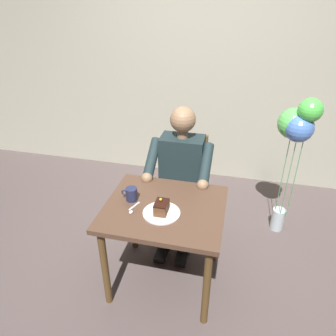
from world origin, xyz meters
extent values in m
plane|color=#534745|center=(0.00, 0.00, 0.00)|extent=(14.00, 14.00, 0.00)
cube|color=#A8A793|center=(0.00, -1.80, 1.50)|extent=(6.40, 0.12, 3.00)
cube|color=#503627|center=(0.00, 0.00, 0.69)|extent=(0.82, 0.71, 0.04)
cylinder|color=brown|center=(-0.35, 0.30, 0.35)|extent=(0.05, 0.05, 0.69)
cylinder|color=brown|center=(0.35, 0.30, 0.35)|extent=(0.05, 0.05, 0.69)
cylinder|color=brown|center=(-0.35, -0.30, 0.35)|extent=(0.05, 0.05, 0.69)
cylinder|color=brown|center=(0.35, -0.30, 0.35)|extent=(0.05, 0.05, 0.69)
cube|color=brown|center=(0.00, -0.63, 0.44)|extent=(0.42, 0.42, 0.04)
cube|color=brown|center=(0.00, -0.82, 0.69)|extent=(0.38, 0.04, 0.45)
cylinder|color=brown|center=(-0.18, -0.45, 0.22)|extent=(0.04, 0.04, 0.44)
cylinder|color=brown|center=(0.18, -0.45, 0.22)|extent=(0.04, 0.04, 0.44)
cylinder|color=brown|center=(-0.18, -0.81, 0.22)|extent=(0.04, 0.04, 0.44)
cylinder|color=brown|center=(0.18, -0.81, 0.22)|extent=(0.04, 0.04, 0.44)
cube|color=#1D2C2F|center=(0.00, -0.61, 0.72)|extent=(0.36, 0.22, 0.51)
sphere|color=#917050|center=(0.00, -0.61, 1.12)|extent=(0.21, 0.21, 0.21)
cylinder|color=#917050|center=(0.00, -0.61, 1.00)|extent=(0.09, 0.09, 0.06)
cylinder|color=#1D2C2F|center=(-0.22, -0.47, 0.83)|extent=(0.08, 0.33, 0.26)
sphere|color=#917050|center=(-0.22, -0.31, 0.73)|extent=(0.09, 0.09, 0.09)
cylinder|color=#1D2C2F|center=(0.22, -0.47, 0.83)|extent=(0.08, 0.33, 0.26)
sphere|color=#917050|center=(0.22, -0.31, 0.73)|extent=(0.09, 0.09, 0.09)
cylinder|color=#2E353A|center=(-0.09, -0.49, 0.44)|extent=(0.13, 0.38, 0.14)
cylinder|color=#2E353A|center=(0.09, -0.49, 0.44)|extent=(0.13, 0.38, 0.14)
cylinder|color=#2E353A|center=(-0.09, -0.31, 0.21)|extent=(0.11, 0.11, 0.42)
cube|color=black|center=(-0.09, -0.25, 0.03)|extent=(0.09, 0.22, 0.05)
cylinder|color=#2E353A|center=(0.09, -0.31, 0.21)|extent=(0.11, 0.11, 0.42)
cube|color=black|center=(0.09, -0.25, 0.03)|extent=(0.09, 0.22, 0.05)
cylinder|color=white|center=(0.00, 0.08, 0.72)|extent=(0.25, 0.25, 0.01)
cube|color=brown|center=(0.00, 0.08, 0.76)|extent=(0.08, 0.12, 0.07)
cube|color=black|center=(0.00, 0.08, 0.80)|extent=(0.08, 0.12, 0.01)
sphere|color=gold|center=(0.01, 0.06, 0.81)|extent=(0.02, 0.02, 0.02)
cylinder|color=#212645|center=(0.25, -0.02, 0.76)|extent=(0.08, 0.08, 0.10)
torus|color=#212645|center=(0.30, -0.02, 0.76)|extent=(0.05, 0.01, 0.05)
cylinder|color=black|center=(0.25, -0.02, 0.80)|extent=(0.07, 0.07, 0.01)
cube|color=silver|center=(0.20, 0.05, 0.71)|extent=(0.05, 0.11, 0.01)
ellipsoid|color=silver|center=(0.20, 0.12, 0.72)|extent=(0.03, 0.04, 0.01)
cylinder|color=#B2C1C6|center=(-0.90, -0.85, 0.11)|extent=(0.12, 0.12, 0.22)
sphere|color=#4DCC48|center=(-0.95, -0.78, 1.22)|extent=(0.19, 0.19, 0.19)
cylinder|color=#4C9956|center=(-0.95, -0.78, 0.67)|extent=(0.01, 0.01, 0.91)
sphere|color=#4B7AD1|center=(-0.90, -0.79, 1.07)|extent=(0.23, 0.23, 0.23)
cylinder|color=#4C9956|center=(-0.90, -0.79, 0.59)|extent=(0.01, 0.01, 0.73)
sphere|color=#58C556|center=(-0.86, -0.85, 1.08)|extent=(0.25, 0.25, 0.25)
cylinder|color=#4C9956|center=(-0.86, -0.85, 0.58)|extent=(0.01, 0.01, 0.73)
camera|label=1|loc=(-0.43, 1.70, 2.00)|focal=33.46mm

